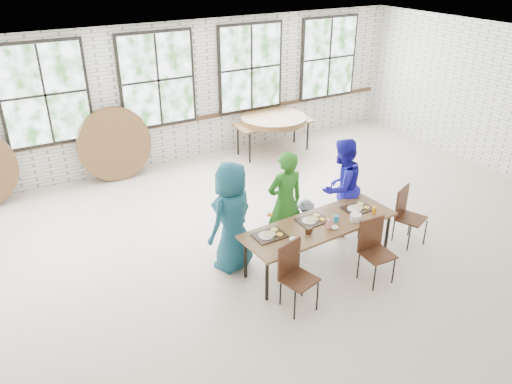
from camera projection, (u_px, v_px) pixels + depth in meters
room at (158, 82)px, 10.26m from camera, size 12.00×12.00×12.00m
dining_table at (320, 227)px, 7.28m from camera, size 2.44×0.94×0.74m
chair_near_left at (294, 270)px, 6.54m from camera, size 0.51×0.50×0.95m
chair_near_right at (374, 245)px, 7.08m from camera, size 0.44×0.43×0.95m
chair_spare at (406, 211)px, 7.98m from camera, size 0.54×0.53×0.95m
adult_teal at (232, 217)px, 7.22m from camera, size 0.97×0.83×1.69m
adult_green at (285, 203)px, 7.63m from camera, size 0.62×0.42×1.68m
toddler at (305, 221)px, 8.01m from camera, size 0.56×0.41×0.78m
adult_blue at (341, 187)px, 8.12m from camera, size 0.91×0.76×1.66m
storage_table at (273, 124)px, 11.40m from camera, size 1.83×0.83×0.74m
tabletop_clutter at (327, 221)px, 7.28m from camera, size 2.02×0.56×0.11m
round_tops_stacked at (274, 119)px, 11.34m from camera, size 1.50×1.50×0.13m
round_tops_leaning at (47, 157)px, 9.52m from camera, size 4.15×0.39×1.50m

